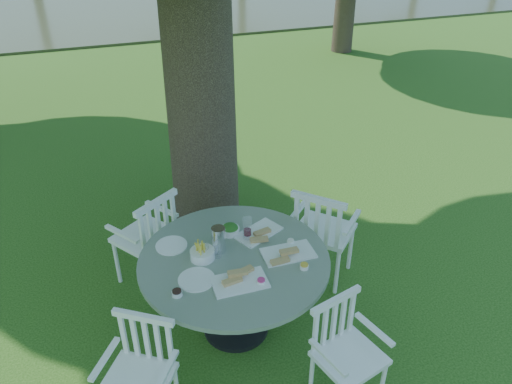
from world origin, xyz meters
TOP-DOWN VIEW (x-y plane):
  - ground at (0.00, 0.00)m, footprint 140.00×140.00m
  - table at (-0.45, -0.58)m, footprint 1.52×1.52m
  - chair_ne at (0.48, -0.22)m, footprint 0.69×0.70m
  - chair_nw at (-1.00, 0.25)m, footprint 0.67×0.66m
  - chair_sw at (-1.28, -1.15)m, footprint 0.59×0.58m
  - chair_se at (0.09, -1.43)m, footprint 0.53×0.51m
  - tableware at (-0.47, -0.51)m, footprint 1.20×0.86m

SIDE VIEW (x-z plane):
  - ground at x=0.00m, z-range 0.00..0.00m
  - chair_se at x=0.09m, z-range 0.08..0.94m
  - chair_sw at x=-1.28m, z-range 0.08..0.95m
  - chair_nw at x=-1.00m, z-range 0.09..1.06m
  - chair_ne at x=0.48m, z-range 0.09..1.09m
  - table at x=-0.45m, z-range 0.26..1.03m
  - tableware at x=-0.47m, z-range 0.71..0.93m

